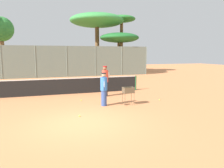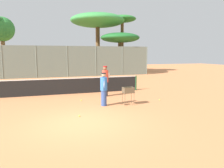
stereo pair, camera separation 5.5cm
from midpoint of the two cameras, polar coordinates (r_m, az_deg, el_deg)
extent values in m
plane|color=#D37F4C|center=(8.61, -8.18, -10.14)|extent=(80.00, 80.00, 0.00)
cylinder|color=#26592D|center=(16.01, 6.39, 0.29)|extent=(0.10, 0.10, 1.07)
cube|color=black|center=(14.62, -12.69, -0.71)|extent=(10.53, 0.01, 1.01)
cube|color=white|center=(14.55, -12.76, 1.38)|extent=(10.53, 0.02, 0.06)
cylinder|color=slate|center=(25.40, -26.71, 5.09)|extent=(0.08, 0.08, 3.51)
cylinder|color=slate|center=(25.14, -19.13, 5.48)|extent=(0.08, 0.08, 3.51)
cylinder|color=slate|center=(25.33, -11.51, 5.77)|extent=(0.08, 0.08, 3.51)
cylinder|color=slate|center=(25.95, -4.13, 5.96)|extent=(0.08, 0.08, 3.51)
cylinder|color=slate|center=(26.98, 2.80, 6.05)|extent=(0.08, 0.08, 3.51)
cylinder|color=slate|center=(28.36, 9.14, 6.05)|extent=(0.08, 0.08, 3.51)
cube|color=slate|center=(25.18, -15.31, 5.64)|extent=(23.40, 0.01, 3.51)
cylinder|color=brown|center=(29.09, 2.14, 6.74)|extent=(0.52, 0.52, 4.06)
ellipsoid|color=#1E6028|center=(29.15, 2.16, 11.99)|extent=(5.10, 5.10, 1.28)
cylinder|color=brown|center=(30.29, -3.66, 8.75)|extent=(0.55, 0.55, 6.15)
ellipsoid|color=#388E42|center=(30.60, -3.73, 16.22)|extent=(7.26, 7.26, 1.82)
cylinder|color=brown|center=(31.08, 2.70, 9.44)|extent=(0.43, 0.43, 6.92)
ellipsoid|color=#28722D|center=(31.43, 2.75, 16.63)|extent=(3.81, 3.81, 0.95)
cylinder|color=brown|center=(30.40, -26.38, 6.59)|extent=(0.48, 0.48, 4.71)
sphere|color=#338438|center=(30.54, -26.76, 12.68)|extent=(2.98, 2.98, 2.98)
cylinder|color=#334C8C|center=(11.19, -2.01, -3.69)|extent=(0.29, 0.29, 0.81)
cylinder|color=blue|center=(11.06, -2.02, 0.06)|extent=(0.35, 0.35, 0.67)
sphere|color=tan|center=(11.01, -2.04, 2.35)|extent=(0.22, 0.22, 0.22)
cylinder|color=black|center=(11.00, -2.04, 2.83)|extent=(0.23, 0.23, 0.05)
cylinder|color=black|center=(10.74, -1.97, -1.09)|extent=(0.07, 0.15, 0.27)
ellipsoid|color=silver|center=(10.53, -1.95, -0.06)|extent=(0.13, 0.39, 0.43)
cylinder|color=#26262D|center=(13.68, -1.67, -1.35)|extent=(0.32, 0.32, 0.90)
cylinder|color=#E54C38|center=(13.57, -1.68, 2.07)|extent=(0.39, 0.39, 0.75)
sphere|color=#8C6647|center=(13.53, -1.69, 4.16)|extent=(0.24, 0.24, 0.24)
cylinder|color=red|center=(13.52, -1.69, 4.59)|extent=(0.25, 0.25, 0.06)
cylinder|color=black|center=(13.93, -1.02, 1.46)|extent=(0.12, 0.13, 0.27)
ellipsoid|color=silver|center=(14.08, -0.70, 2.43)|extent=(0.29, 0.32, 0.43)
cylinder|color=brown|center=(11.19, 3.53, -4.14)|extent=(0.02, 0.02, 0.63)
cylinder|color=brown|center=(11.39, 5.92, -3.96)|extent=(0.02, 0.02, 0.63)
cylinder|color=brown|center=(11.52, 2.86, -3.79)|extent=(0.02, 0.02, 0.63)
cylinder|color=brown|center=(11.71, 5.19, -3.61)|extent=(0.02, 0.02, 0.63)
cube|color=brown|center=(11.39, 4.40, -2.28)|extent=(0.55, 0.40, 0.01)
cube|color=brown|center=(11.18, 4.80, -1.73)|extent=(0.55, 0.01, 0.30)
cube|color=brown|center=(11.55, 4.02, -1.41)|extent=(0.55, 0.01, 0.30)
cube|color=brown|center=(11.26, 3.11, -1.64)|extent=(0.01, 0.40, 0.30)
cube|color=brown|center=(11.47, 5.67, -1.49)|extent=(0.01, 0.40, 0.30)
sphere|color=#D1E54C|center=(11.36, 5.29, -2.12)|extent=(0.07, 0.07, 0.07)
sphere|color=#D1E54C|center=(11.28, 3.99, -2.18)|extent=(0.07, 0.07, 0.07)
sphere|color=#D1E54C|center=(11.27, 3.46, -2.18)|extent=(0.07, 0.07, 0.07)
sphere|color=#D1E54C|center=(11.44, 3.73, -2.03)|extent=(0.07, 0.07, 0.07)
sphere|color=#D1E54C|center=(11.30, 4.20, -1.89)|extent=(0.07, 0.07, 0.07)
sphere|color=#D1E54C|center=(11.21, 4.24, -1.97)|extent=(0.07, 0.07, 0.07)
sphere|color=#D1E54C|center=(11.47, 4.08, -1.74)|extent=(0.07, 0.07, 0.07)
sphere|color=#D1E54C|center=(11.54, 4.59, -1.69)|extent=(0.07, 0.07, 0.07)
sphere|color=#D1E54C|center=(11.25, 4.32, -2.21)|extent=(0.07, 0.07, 0.07)
sphere|color=#D1E54C|center=(11.37, 5.45, -1.84)|extent=(0.07, 0.07, 0.07)
sphere|color=#D1E54C|center=(11.50, 5.27, -2.00)|extent=(0.07, 0.07, 0.07)
sphere|color=#D1E54C|center=(11.31, 5.19, -2.17)|extent=(0.07, 0.07, 0.07)
sphere|color=#D1E54C|center=(11.41, 3.36, -2.06)|extent=(0.07, 0.07, 0.07)
sphere|color=#D1E54C|center=(9.49, -8.40, -8.21)|extent=(0.07, 0.07, 0.07)
sphere|color=#D1E54C|center=(12.84, 12.47, -4.04)|extent=(0.07, 0.07, 0.07)
sphere|color=#D1E54C|center=(12.51, -7.90, -4.24)|extent=(0.07, 0.07, 0.07)
cube|color=#B2B7BC|center=(29.84, -14.07, 3.49)|extent=(4.20, 1.70, 0.90)
cube|color=#33383D|center=(29.77, -14.51, 5.01)|extent=(2.20, 1.50, 0.70)
camera|label=1|loc=(0.03, -89.87, 0.02)|focal=35.00mm
camera|label=2|loc=(0.03, 90.13, -0.02)|focal=35.00mm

